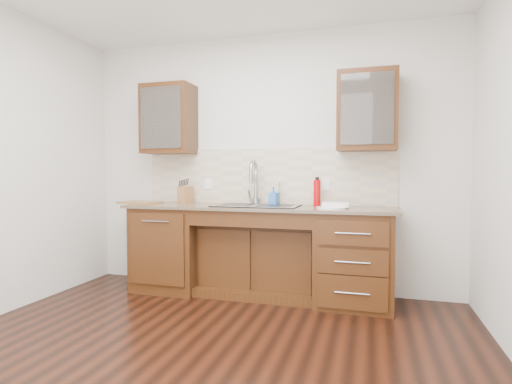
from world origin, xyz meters
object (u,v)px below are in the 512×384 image
(water_bottle, at_px, (317,193))
(plate, at_px, (331,208))
(cutting_board, at_px, (140,202))
(soap_bottle, at_px, (274,196))
(knife_block, at_px, (185,195))

(water_bottle, relative_size, plate, 0.97)
(water_bottle, height_order, cutting_board, water_bottle)
(cutting_board, bearing_deg, soap_bottle, 6.89)
(knife_block, bearing_deg, soap_bottle, 10.43)
(knife_block, xyz_separation_m, cutting_board, (-0.45, -0.17, -0.08))
(plate, distance_m, cutting_board, 2.05)
(soap_bottle, bearing_deg, knife_block, -168.23)
(water_bottle, bearing_deg, knife_block, -178.89)
(soap_bottle, distance_m, plate, 0.66)
(water_bottle, bearing_deg, soap_bottle, -176.41)
(soap_bottle, distance_m, cutting_board, 1.46)
(plate, bearing_deg, cutting_board, 178.13)
(plate, xyz_separation_m, knife_block, (-1.60, 0.24, 0.08))
(water_bottle, xyz_separation_m, plate, (0.17, -0.27, -0.12))
(plate, bearing_deg, soap_bottle, 158.31)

